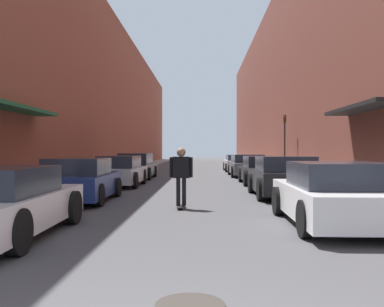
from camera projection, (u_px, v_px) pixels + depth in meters
ground at (195, 173)px, 28.84m from camera, size 146.14×146.14×0.00m
curb_strip_left at (136, 168)px, 35.60m from camera, size 1.80×66.43×0.12m
curb_strip_right at (258, 168)px, 35.36m from camera, size 1.80×66.43×0.12m
building_row_left at (101, 99)px, 35.62m from camera, size 4.90×66.43×11.64m
building_row_right at (293, 87)px, 35.23m from camera, size 4.90×66.43×13.59m
parked_car_left_0 at (2, 203)px, 7.51m from camera, size 1.86×4.35×1.25m
parked_car_left_1 at (80, 181)px, 12.85m from camera, size 1.95×4.03×1.30m
parked_car_left_2 at (120, 171)px, 18.28m from camera, size 1.85×4.15×1.31m
parked_car_left_3 at (136, 166)px, 23.24m from camera, size 1.87×4.53×1.37m
parked_car_right_0 at (336, 195)px, 8.73m from camera, size 2.05×4.34×1.30m
parked_car_right_1 at (284, 177)px, 14.08m from camera, size 2.03×3.99×1.35m
parked_car_right_2 at (263, 170)px, 19.36m from camera, size 2.02×3.98×1.28m
parked_car_right_3 at (247, 166)px, 25.23m from camera, size 2.06×4.80×1.29m
parked_car_right_4 at (238, 163)px, 31.28m from camera, size 2.07×4.48×1.21m
skateboarder at (181, 171)px, 11.26m from camera, size 0.61×0.78×1.61m
manhole_cover at (190, 305)px, 4.22m from camera, size 0.70×0.70×0.02m
traffic_light at (285, 138)px, 25.25m from camera, size 0.16×0.22×3.50m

